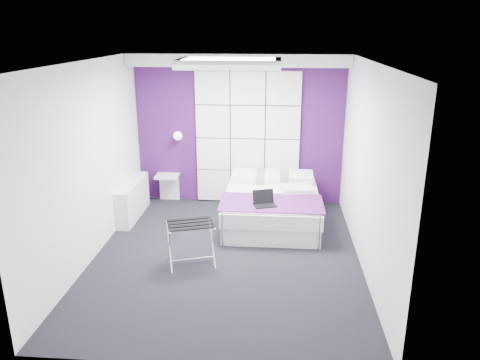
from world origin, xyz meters
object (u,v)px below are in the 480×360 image
Objects in this scene: radiator at (133,199)px; laptop at (265,201)px; wall_lamp at (178,135)px; nightstand at (167,176)px; luggage_rack at (191,243)px; bed at (272,207)px.

laptop reaches higher than radiator.
nightstand is at bearing -169.78° from wall_lamp.
luggage_rack is (0.61, -2.29, -0.93)m from wall_lamp.
wall_lamp is 2.19m from laptop.
radiator reaches higher than nightstand.
nightstand is (-0.22, -0.04, -0.73)m from wall_lamp.
laptop is at bearing 25.40° from luggage_rack.
radiator is 0.85m from nightstand.
bed is 1.78m from luggage_rack.
nightstand is at bearing 123.25° from laptop.
laptop is at bearing -42.10° from wall_lamp.
luggage_rack is at bearing -155.79° from laptop.
wall_lamp is at bearing 152.87° from bed.
wall_lamp is 2.55m from luggage_rack.
bed is 5.85× the size of laptop.
wall_lamp is 2.08m from bed.
laptop is (-0.09, -0.56, 0.30)m from bed.
bed is (2.28, -0.08, -0.03)m from radiator.
luggage_rack is at bearing -75.13° from wall_lamp.
wall_lamp is at bearing 49.90° from radiator.
radiator is 1.98m from luggage_rack.
radiator is at bearing -130.10° from wall_lamp.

